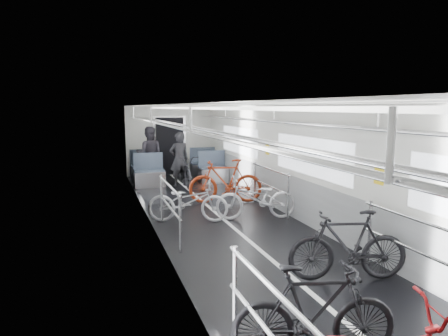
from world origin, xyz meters
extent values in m
cube|color=black|center=(0.00, 0.00, 0.00)|extent=(3.00, 14.00, 0.01)
cube|color=white|center=(0.00, 0.00, 2.40)|extent=(3.00, 14.00, 0.02)
cube|color=silver|center=(-1.50, 0.00, 1.20)|extent=(0.02, 14.00, 2.40)
cube|color=silver|center=(1.50, 0.00, 1.20)|extent=(0.02, 14.00, 2.40)
cube|color=silver|center=(0.00, 7.00, 1.20)|extent=(3.00, 0.02, 2.40)
cube|color=white|center=(0.00, 0.00, 0.01)|extent=(0.08, 13.80, 0.01)
cube|color=gray|center=(-1.47, 0.00, 0.45)|extent=(0.01, 13.90, 0.90)
cube|color=gray|center=(1.47, 0.00, 0.45)|extent=(0.01, 13.90, 0.90)
cube|color=white|center=(-1.47, 0.00, 1.40)|extent=(0.01, 10.80, 0.75)
cube|color=white|center=(1.47, 0.00, 1.40)|extent=(0.01, 10.80, 0.75)
cube|color=white|center=(-0.55, 0.00, 2.34)|extent=(0.14, 13.40, 0.05)
cube|color=white|center=(0.55, 0.00, 2.34)|extent=(0.14, 13.40, 0.05)
cube|color=black|center=(0.00, 6.94, 1.00)|extent=(0.95, 0.10, 2.00)
imported|color=black|center=(-0.69, -3.82, 0.47)|extent=(1.63, 0.80, 0.94)
imported|color=silver|center=(-0.75, 1.03, 0.44)|extent=(1.76, 1.10, 0.87)
imported|color=black|center=(0.68, -2.42, 0.49)|extent=(1.70, 0.88, 0.99)
imported|color=silver|center=(0.67, 0.76, 0.45)|extent=(1.80, 0.91, 0.90)
imported|color=#962D12|center=(0.52, 2.35, 0.55)|extent=(1.89, 0.90, 1.10)
imported|color=black|center=(0.03, 4.80, 0.47)|extent=(0.66, 1.80, 0.94)
imported|color=black|center=(-0.13, 4.80, 0.82)|extent=(0.64, 0.47, 1.63)
imported|color=#322E37|center=(-0.86, 5.91, 0.88)|extent=(0.98, 0.83, 1.75)
camera|label=1|loc=(-2.56, -6.84, 2.36)|focal=32.00mm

